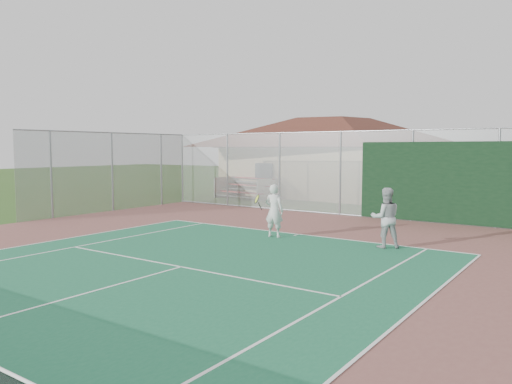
# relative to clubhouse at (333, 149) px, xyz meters

# --- Properties ---
(back_fence) EXTENTS (20.08, 0.11, 3.53)m
(back_fence) POSITION_rel_clubhouse_xyz_m (7.45, -8.13, -1.12)
(back_fence) COLOR gray
(back_fence) RESTS_ON ground
(side_fence_left) EXTENTS (0.08, 9.00, 3.50)m
(side_fence_left) POSITION_rel_clubhouse_xyz_m (-4.66, -12.60, -1.03)
(side_fence_left) COLOR gray
(side_fence_left) RESTS_ON ground
(clubhouse) EXTENTS (13.02, 8.96, 5.48)m
(clubhouse) POSITION_rel_clubhouse_xyz_m (0.00, 0.00, 0.00)
(clubhouse) COLOR tan
(clubhouse) RESTS_ON ground
(bleachers) EXTENTS (3.25, 2.11, 1.16)m
(bleachers) POSITION_rel_clubhouse_xyz_m (-3.15, -4.54, -2.17)
(bleachers) COLOR #A92927
(bleachers) RESTS_ON ground
(player_white_front) EXTENTS (1.00, 0.75, 1.67)m
(player_white_front) POSITION_rel_clubhouse_xyz_m (4.96, -14.13, -1.94)
(player_white_front) COLOR silver
(player_white_front) RESTS_ON ground
(player_grey_back) EXTENTS (1.04, 0.99, 1.69)m
(player_grey_back) POSITION_rel_clubhouse_xyz_m (8.42, -13.72, -1.94)
(player_grey_back) COLOR #B1B3B6
(player_grey_back) RESTS_ON ground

